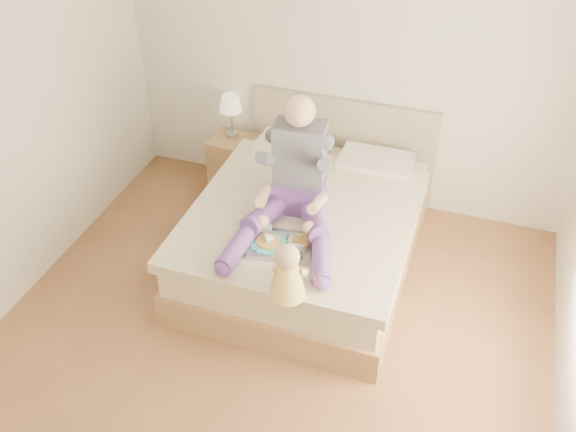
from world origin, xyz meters
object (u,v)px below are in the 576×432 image
(adult, at_px, (294,186))
(bed, at_px, (310,227))
(tray, at_px, (281,243))
(baby, at_px, (287,274))
(nightstand, at_px, (235,162))

(adult, bearing_deg, bed, 72.05)
(adult, xyz_separation_m, tray, (0.02, -0.38, -0.25))
(adult, bearing_deg, baby, -81.54)
(bed, distance_m, baby, 1.18)
(bed, relative_size, tray, 4.42)
(nightstand, relative_size, tray, 1.04)
(bed, distance_m, nightstand, 1.28)
(tray, bearing_deg, adult, 85.33)
(bed, height_order, nightstand, bed)
(nightstand, distance_m, adult, 1.55)
(nightstand, xyz_separation_m, adult, (0.95, -1.06, 0.63))
(nightstand, xyz_separation_m, baby, (1.17, -1.87, 0.52))
(nightstand, height_order, adult, adult)
(nightstand, bearing_deg, tray, -50.85)
(adult, distance_m, baby, 0.85)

